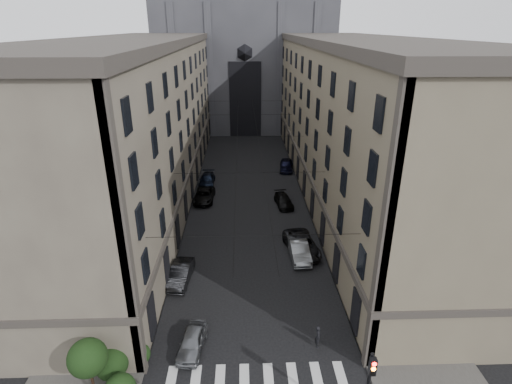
{
  "coord_description": "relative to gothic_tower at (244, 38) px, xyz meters",
  "views": [
    {
      "loc": [
        -0.67,
        -12.81,
        20.13
      ],
      "look_at": [
        0.27,
        13.9,
        8.94
      ],
      "focal_mm": 28.0,
      "sensor_mm": 36.0,
      "label": 1
    }
  ],
  "objects": [
    {
      "name": "traffic_light_right",
      "position": [
        5.6,
        -73.04,
        -14.51
      ],
      "size": [
        0.34,
        0.5,
        5.2
      ],
      "color": "black",
      "rests_on": "ground"
    },
    {
      "name": "sidewalk_right",
      "position": [
        10.5,
        -38.96,
        -17.72
      ],
      "size": [
        7.0,
        80.0,
        0.15
      ],
      "primitive_type": "cube",
      "color": "#383533",
      "rests_on": "ground"
    },
    {
      "name": "car_left_near",
      "position": [
        -4.2,
        -66.96,
        -17.14
      ],
      "size": [
        2.08,
        4.07,
        1.33
      ],
      "primitive_type": "imported",
      "rotation": [
        0.0,
        0.0,
        -0.14
      ],
      "color": "slate",
      "rests_on": "ground"
    },
    {
      "name": "car_right_far",
      "position": [
        5.86,
        -31.37,
        -17.0
      ],
      "size": [
        2.4,
        4.89,
        1.6
      ],
      "primitive_type": "imported",
      "rotation": [
        0.0,
        0.0,
        -0.11
      ],
      "color": "black",
      "rests_on": "ground"
    },
    {
      "name": "pedestrian",
      "position": [
        4.24,
        -66.96,
        -16.98
      ],
      "size": [
        0.49,
        0.66,
        1.64
      ],
      "primitive_type": "imported",
      "rotation": [
        0.0,
        0.0,
        1.4
      ],
      "color": "black",
      "rests_on": "ground"
    },
    {
      "name": "building_left",
      "position": [
        -13.44,
        -38.96,
        -8.45
      ],
      "size": [
        13.6,
        60.6,
        18.85
      ],
      "color": "#534B3F",
      "rests_on": "ground"
    },
    {
      "name": "car_right_midfar",
      "position": [
        4.2,
        -44.05,
        -17.16
      ],
      "size": [
        2.33,
        4.58,
        1.27
      ],
      "primitive_type": "imported",
      "rotation": [
        0.0,
        0.0,
        0.13
      ],
      "color": "black",
      "rests_on": "ground"
    },
    {
      "name": "car_left_midnear",
      "position": [
        -6.04,
        -59.14,
        -17.06
      ],
      "size": [
        2.0,
        4.62,
        1.48
      ],
      "primitive_type": "imported",
      "rotation": [
        0.0,
        0.0,
        -0.1
      ],
      "color": "black",
      "rests_on": "ground"
    },
    {
      "name": "tram_wires",
      "position": [
        0.0,
        -39.33,
        -10.55
      ],
      "size": [
        14.0,
        60.0,
        0.43
      ],
      "color": "black",
      "rests_on": "ground"
    },
    {
      "name": "gothic_tower",
      "position": [
        0.0,
        0.0,
        0.0
      ],
      "size": [
        35.0,
        23.0,
        58.0
      ],
      "color": "#2D2D33",
      "rests_on": "ground"
    },
    {
      "name": "shrub_cluster",
      "position": [
        -8.72,
        -69.95,
        -16.0
      ],
      "size": [
        3.9,
        4.4,
        3.9
      ],
      "color": "black",
      "rests_on": "sidewalk_left"
    },
    {
      "name": "car_right_near",
      "position": [
        4.47,
        -55.73,
        -17.01
      ],
      "size": [
        1.9,
        4.87,
        1.58
      ],
      "primitive_type": "imported",
      "rotation": [
        0.0,
        0.0,
        0.05
      ],
      "color": "slate",
      "rests_on": "ground"
    },
    {
      "name": "building_right",
      "position": [
        13.44,
        -38.96,
        -8.45
      ],
      "size": [
        13.6,
        60.6,
        18.85
      ],
      "color": "brown",
      "rests_on": "ground"
    },
    {
      "name": "zebra_crossing",
      "position": [
        0.0,
        -69.96,
        -17.79
      ],
      "size": [
        11.0,
        3.2,
        0.01
      ],
      "primitive_type": "cube",
      "color": "beige",
      "rests_on": "ground"
    },
    {
      "name": "sidewalk_left",
      "position": [
        -10.5,
        -38.96,
        -17.72
      ],
      "size": [
        7.0,
        80.0,
        0.15
      ],
      "primitive_type": "cube",
      "color": "#383533",
      "rests_on": "ground"
    },
    {
      "name": "car_left_midfar",
      "position": [
        -5.48,
        -42.31,
        -17.09
      ],
      "size": [
        2.58,
        5.21,
        1.42
      ],
      "primitive_type": "imported",
      "rotation": [
        0.0,
        0.0,
        -0.04
      ],
      "color": "black",
      "rests_on": "ground"
    },
    {
      "name": "car_right_midnear",
      "position": [
        4.86,
        -54.75,
        -17.0
      ],
      "size": [
        3.4,
        6.07,
        1.6
      ],
      "primitive_type": "imported",
      "rotation": [
        0.0,
        0.0,
        0.13
      ],
      "color": "black",
      "rests_on": "ground"
    },
    {
      "name": "car_left_far",
      "position": [
        -5.56,
        -36.83,
        -17.1
      ],
      "size": [
        2.11,
        4.88,
        1.4
      ],
      "primitive_type": "imported",
      "rotation": [
        0.0,
        0.0,
        -0.03
      ],
      "color": "black",
      "rests_on": "ground"
    }
  ]
}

